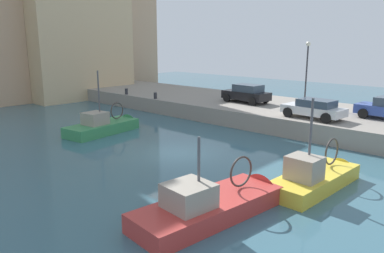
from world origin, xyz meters
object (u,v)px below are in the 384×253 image
(fishing_boat_red, at_px, (217,211))
(mooring_bollard_north, at_px, (126,91))
(mooring_bollard_mid, at_px, (155,96))
(fishing_boat_yellow, at_px, (318,183))
(quay_streetlamp, at_px, (307,63))
(fishing_boat_green, at_px, (107,130))
(parked_car_black, at_px, (247,93))
(parked_car_white, at_px, (314,108))

(fishing_boat_red, height_order, mooring_bollard_north, fishing_boat_red)
(mooring_bollard_mid, bearing_deg, fishing_boat_yellow, -110.69)
(fishing_boat_red, bearing_deg, mooring_bollard_north, 59.93)
(fishing_boat_yellow, distance_m, mooring_bollard_north, 22.87)
(mooring_bollard_mid, bearing_deg, quay_streetlamp, -62.74)
(fishing_boat_green, bearing_deg, fishing_boat_red, -109.20)
(fishing_boat_red, xyz_separation_m, fishing_boat_green, (4.68, 13.43, 0.00))
(fishing_boat_yellow, xyz_separation_m, mooring_bollard_north, (6.73, 21.82, 1.34))
(fishing_boat_green, xyz_separation_m, parked_car_black, (10.71, -4.05, 1.82))
(parked_car_black, distance_m, quay_streetlamp, 5.17)
(parked_car_black, distance_m, parked_car_white, 7.26)
(mooring_bollard_mid, bearing_deg, parked_car_black, -62.37)
(parked_car_black, relative_size, mooring_bollard_mid, 7.18)
(mooring_bollard_north, bearing_deg, parked_car_black, -71.64)
(quay_streetlamp, bearing_deg, mooring_bollard_mid, 117.26)
(parked_car_white, bearing_deg, parked_car_black, 70.79)
(parked_car_black, bearing_deg, mooring_bollard_north, 108.36)
(mooring_bollard_mid, distance_m, mooring_bollard_north, 4.00)
(parked_car_white, bearing_deg, mooring_bollard_mid, 95.13)
(parked_car_white, bearing_deg, fishing_boat_red, -168.99)
(fishing_boat_red, height_order, quay_streetlamp, quay_streetlamp)
(mooring_bollard_mid, bearing_deg, parked_car_white, -84.87)
(fishing_boat_green, bearing_deg, quay_streetlamp, -32.40)
(mooring_bollard_north, bearing_deg, parked_car_white, -86.02)
(fishing_boat_red, relative_size, mooring_bollard_north, 12.39)
(parked_car_white, bearing_deg, fishing_boat_yellow, -153.15)
(parked_car_white, distance_m, mooring_bollard_north, 17.83)
(fishing_boat_green, height_order, quay_streetlamp, quay_streetlamp)
(parked_car_white, relative_size, mooring_bollard_north, 7.30)
(parked_car_white, bearing_deg, mooring_bollard_north, 93.98)
(fishing_boat_green, bearing_deg, mooring_bollard_mid, 22.16)
(mooring_bollard_north, bearing_deg, mooring_bollard_mid, -90.00)
(fishing_boat_yellow, relative_size, parked_car_black, 1.49)
(fishing_boat_yellow, height_order, mooring_bollard_mid, fishing_boat_yellow)
(fishing_boat_yellow, xyz_separation_m, parked_car_white, (7.97, 4.03, 1.72))
(mooring_bollard_mid, relative_size, quay_streetlamp, 0.11)
(fishing_boat_green, distance_m, quay_streetlamp, 15.69)
(fishing_boat_yellow, relative_size, quay_streetlamp, 1.22)
(fishing_boat_red, xyz_separation_m, quay_streetlamp, (17.41, 5.35, 4.34))
(parked_car_black, bearing_deg, fishing_boat_red, -148.62)
(parked_car_white, xyz_separation_m, mooring_bollard_mid, (-1.24, 13.78, -0.38))
(fishing_boat_red, distance_m, fishing_boat_green, 14.22)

